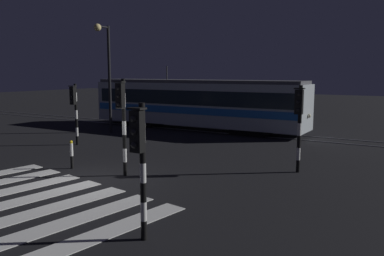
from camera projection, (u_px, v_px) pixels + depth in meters
The scene contains 11 objects.
ground_plane at pixel (88, 181), 13.72m from camera, with size 120.00×120.00×0.00m, color black.
rail_near at pixel (235, 134), 24.01m from camera, with size 80.00×0.12×0.03m, color #59595E.
rail_far at pixel (245, 131), 25.23m from camera, with size 80.00×0.12×0.03m, color #59595E.
crosswalk_zebra at pixel (31, 199), 11.73m from camera, with size 8.81×5.85×0.02m.
traffic_light_corner_far_left at pixel (74, 105), 20.21m from camera, with size 0.36×0.42×3.15m.
traffic_light_median_centre at pixel (122, 113), 14.03m from camera, with size 0.36×0.42×3.51m.
traffic_light_corner_far_right at pixel (299, 116), 14.52m from camera, with size 0.36×0.42×3.26m.
traffic_light_corner_near_right at pixel (140, 152), 8.53m from camera, with size 0.36×0.42×3.08m.
street_lamp_trackside_left at pixel (106, 64), 24.05m from camera, with size 0.44×1.21×6.56m.
tram at pixel (195, 103), 26.03m from camera, with size 14.98×2.58×4.15m.
bollard_island_edge at pixel (72, 154), 15.39m from camera, with size 0.12×0.12×1.11m.
Camera 1 is at (9.93, -9.59, 3.72)m, focal length 37.05 mm.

